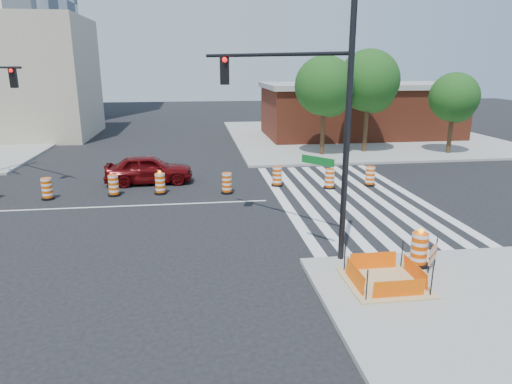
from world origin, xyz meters
TOP-DOWN VIEW (x-y plane):
  - ground at (0.00, 0.00)m, footprint 120.00×120.00m
  - sidewalk_ne at (18.00, 18.00)m, footprint 22.00×22.00m
  - crosswalk_east at (10.95, 0.00)m, footprint 6.75×13.50m
  - lane_centerline at (0.00, 0.00)m, footprint 14.00×0.12m
  - excavation_pit at (9.00, -9.00)m, footprint 2.20×2.20m
  - brick_storefront at (18.00, 18.00)m, footprint 16.50×8.50m
  - beige_midrise at (-12.00, 22.00)m, footprint 14.00×10.00m
  - red_coupe at (1.32, 4.06)m, footprint 4.64×2.02m
  - signal_pole_se at (7.20, -5.85)m, footprint 4.08×4.79m
  - pit_drum at (10.49, -8.01)m, footprint 0.62×0.62m
  - barricade at (10.78, -8.31)m, footprint 0.55×0.59m
  - tree_north_c at (12.54, 10.09)m, footprint 3.98×3.98m
  - tree_north_d at (15.84, 10.72)m, footprint 4.23×4.23m
  - tree_north_e at (21.49, 9.40)m, footprint 3.36×3.33m
  - median_drum_3 at (-3.18, 1.62)m, footprint 0.60×0.60m
  - median_drum_4 at (-0.17, 1.82)m, footprint 0.60×0.60m
  - median_drum_5 at (2.04, 1.85)m, footprint 0.60×0.60m
  - median_drum_6 at (5.29, 1.53)m, footprint 0.60×0.60m
  - median_drum_7 at (7.99, 2.57)m, footprint 0.60×0.60m
  - median_drum_8 at (10.56, 1.70)m, footprint 0.60×0.60m
  - median_drum_9 at (12.83, 1.98)m, footprint 0.60×0.60m

SIDE VIEW (x-z plane):
  - ground at x=0.00m, z-range 0.00..0.00m
  - lane_centerline at x=0.00m, z-range 0.00..0.01m
  - crosswalk_east at x=10.95m, z-range 0.00..0.01m
  - sidewalk_ne at x=18.00m, z-range 0.00..0.15m
  - excavation_pit at x=9.00m, z-range -0.23..0.67m
  - median_drum_3 at x=-3.18m, z-range -0.03..0.99m
  - median_drum_4 at x=-0.17m, z-range -0.03..0.99m
  - median_drum_6 at x=5.29m, z-range -0.03..0.99m
  - median_drum_7 at x=7.99m, z-range -0.03..0.99m
  - median_drum_8 at x=10.56m, z-range -0.03..0.99m
  - median_drum_9 at x=12.83m, z-range -0.03..0.99m
  - median_drum_5 at x=2.04m, z-range -0.10..1.08m
  - barricade at x=10.78m, z-range 0.20..1.10m
  - pit_drum at x=10.49m, z-range 0.05..1.27m
  - red_coupe at x=1.32m, z-range 0.00..1.56m
  - brick_storefront at x=18.00m, z-range 0.02..4.62m
  - tree_north_e at x=21.49m, z-range 0.97..6.62m
  - tree_north_c at x=12.54m, z-range 1.16..7.92m
  - tree_north_d at x=15.84m, z-range 1.23..8.43m
  - signal_pole_se at x=7.20m, z-range 0.92..9.06m
  - beige_midrise at x=-12.00m, z-range 0.00..10.00m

